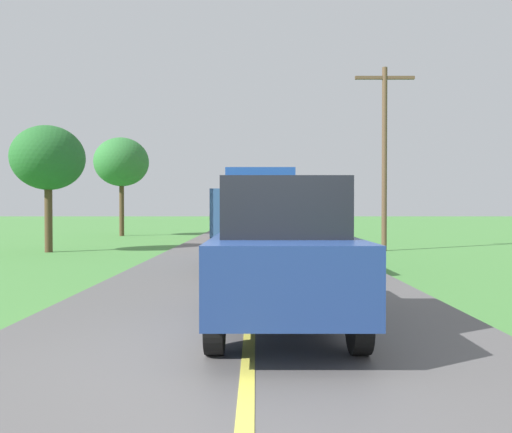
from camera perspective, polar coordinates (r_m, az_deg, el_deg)
The scene contains 9 objects.
ground_plane at distance 5.40m, azimuth -0.74°, elevation -16.73°, with size 200.00×200.00×0.00m, color #47843D.
road_surface at distance 5.38m, azimuth -0.74°, elevation -16.32°, with size 6.40×120.00×0.08m, color #565454.
centre_line at distance 5.37m, azimuth -0.74°, elevation -15.88°, with size 0.14×108.00×0.01m, color #E0D64C.
banana_truck_near at distance 14.61m, azimuth 0.68°, elevation 0.27°, with size 2.38×5.82×2.80m.
banana_truck_far at distance 25.51m, azimuth -0.28°, elevation 0.53°, with size 2.38×5.81×2.80m.
utility_pole_roadside at distance 19.82m, azimuth 14.83°, elevation 7.38°, with size 2.30×0.20×7.10m.
roadside_tree_near_left at distance 30.75m, azimuth -15.17°, elevation 6.08°, with size 3.24×3.24×5.91m.
roadside_tree_mid_right at distance 20.11m, azimuth -22.80°, elevation 6.22°, with size 2.68×2.68×4.75m.
following_car at distance 6.48m, azimuth 3.11°, elevation -4.09°, with size 1.74×4.10×1.92m.
Camera 1 is at (0.08, -5.14, 1.63)m, focal length 34.50 mm.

